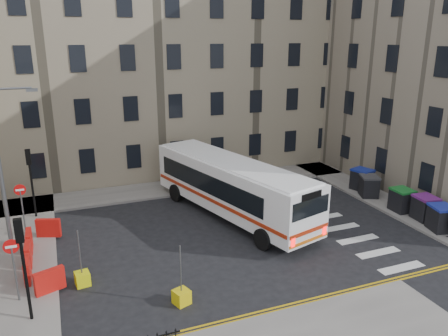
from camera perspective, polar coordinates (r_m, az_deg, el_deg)
ground at (r=24.72m, az=5.62°, el=-8.10°), size 120.00×120.00×0.00m
pavement_north at (r=30.59m, az=-11.99°, el=-3.22°), size 36.00×3.20×0.15m
pavement_east at (r=32.45m, az=16.66°, el=-2.40°), size 2.40×26.00×0.15m
terrace_north at (r=35.55m, az=-16.48°, el=13.37°), size 38.30×10.80×17.20m
traffic_light_nw at (r=27.45m, az=-23.97°, el=-0.54°), size 0.28×0.22×4.10m
traffic_light_sw at (r=17.63m, az=-24.85°, el=-10.17°), size 0.28×0.22×4.10m
streetlamp at (r=22.82m, az=-27.19°, el=-0.47°), size 0.50×0.22×8.14m
no_entry_north at (r=25.82m, az=-24.98°, el=-3.59°), size 0.60×0.08×3.00m
no_entry_south at (r=19.36m, az=-25.87°, el=-10.47°), size 0.60×0.08×3.00m
roadworks_barriers at (r=22.62m, az=-23.28°, el=-10.18°), size 1.66×6.26×1.00m
bus at (r=25.81m, az=0.99°, el=-2.26°), size 6.00×12.63×3.36m
wheelie_bin_a at (r=26.78m, az=26.47°, el=-5.87°), size 1.41×1.53×1.42m
wheelie_bin_b at (r=27.89m, az=24.75°, el=-4.75°), size 1.24×1.39×1.42m
wheelie_bin_c at (r=28.67m, az=22.20°, el=-3.88°), size 1.13×1.29×1.40m
wheelie_bin_d at (r=30.51m, az=18.41°, el=-2.23°), size 1.51×1.60×1.41m
wheelie_bin_e at (r=31.66m, az=17.57°, el=-1.42°), size 1.48×1.59×1.45m
bollard_yellow at (r=20.50m, az=-18.00°, el=-13.59°), size 0.67×0.67×0.60m
bollard_chevron at (r=18.47m, az=-5.57°, el=-16.42°), size 0.76×0.76×0.60m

